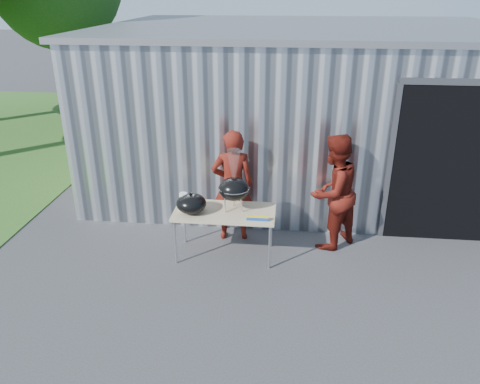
# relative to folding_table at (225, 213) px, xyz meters

# --- Properties ---
(ground) EXTENTS (80.00, 80.00, 0.00)m
(ground) POSITION_rel_folding_table_xyz_m (0.42, -0.81, -0.71)
(ground) COLOR #343437
(building) EXTENTS (8.20, 6.20, 3.10)m
(building) POSITION_rel_folding_table_xyz_m (1.34, 3.78, 0.83)
(building) COLOR silver
(building) RESTS_ON ground
(folding_table) EXTENTS (1.50, 0.75, 0.75)m
(folding_table) POSITION_rel_folding_table_xyz_m (0.00, 0.00, 0.00)
(folding_table) COLOR tan
(folding_table) RESTS_ON ground
(kettle_grill) EXTENTS (0.46, 0.46, 0.94)m
(kettle_grill) POSITION_rel_folding_table_xyz_m (0.13, 0.04, 0.46)
(kettle_grill) COLOR black
(kettle_grill) RESTS_ON folding_table
(grill_lid) EXTENTS (0.44, 0.44, 0.32)m
(grill_lid) POSITION_rel_folding_table_xyz_m (-0.47, -0.10, 0.18)
(grill_lid) COLOR black
(grill_lid) RESTS_ON folding_table
(paper_towels) EXTENTS (0.12, 0.12, 0.28)m
(paper_towels) POSITION_rel_folding_table_xyz_m (-0.60, -0.05, 0.18)
(paper_towels) COLOR white
(paper_towels) RESTS_ON folding_table
(white_tub) EXTENTS (0.20, 0.15, 0.10)m
(white_tub) POSITION_rel_folding_table_xyz_m (-0.55, 0.17, 0.09)
(white_tub) COLOR white
(white_tub) RESTS_ON folding_table
(foil_box) EXTENTS (0.32, 0.05, 0.06)m
(foil_box) POSITION_rel_folding_table_xyz_m (0.51, -0.25, 0.07)
(foil_box) COLOR #164193
(foil_box) RESTS_ON folding_table
(person_cook) EXTENTS (0.73, 0.54, 1.83)m
(person_cook) POSITION_rel_folding_table_xyz_m (0.05, 0.58, 0.20)
(person_cook) COLOR #55140C
(person_cook) RESTS_ON ground
(person_bystander) EXTENTS (1.12, 1.12, 1.83)m
(person_bystander) POSITION_rel_folding_table_xyz_m (1.61, 0.49, 0.20)
(person_bystander) COLOR #55140C
(person_bystander) RESTS_ON ground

